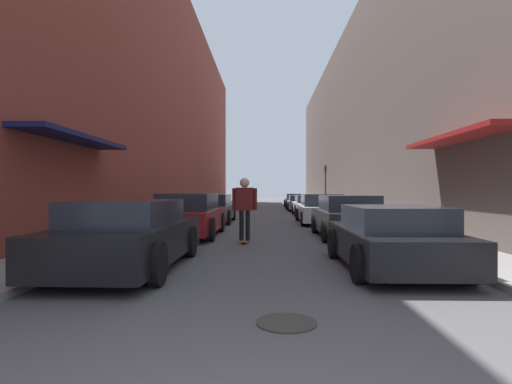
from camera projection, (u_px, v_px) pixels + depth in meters
The scene contains 17 objects.
ground at pixel (265, 218), 22.24m from camera, with size 115.13×115.13×0.00m, color #515154.
curb_strip_left at pixel (201, 211), 27.59m from camera, with size 1.80×52.33×0.12m.
curb_strip_right at pixel (331, 212), 27.36m from camera, with size 1.80×52.33×0.12m.
building_row_left at pixel (159, 103), 27.62m from camera, with size 4.90×52.33×15.21m.
building_row_right at pixel (374, 121), 27.26m from camera, with size 4.90×52.33×12.56m.
parked_car_left_0 at pixel (129, 235), 7.72m from camera, with size 2.01×4.60×1.34m.
parked_car_left_1 at pixel (189, 216), 13.23m from camera, with size 1.99×4.48×1.43m.
parked_car_left_2 at pixel (211, 209), 18.87m from camera, with size 2.03×4.56×1.33m.
parked_car_right_0 at pixel (391, 239), 7.68m from camera, with size 1.98×3.96×1.23m.
parked_car_right_1 at pixel (347, 217), 12.90m from camera, with size 1.98×4.09×1.37m.
parked_car_right_2 at pixel (320, 209), 18.45m from camera, with size 2.06×4.83×1.35m.
parked_car_right_3 at pixel (309, 205), 24.22m from camera, with size 1.91×4.19×1.23m.
parked_car_right_4 at pixel (300, 203), 30.04m from camera, with size 1.93×4.74×1.15m.
parked_car_right_5 at pixel (295, 201), 35.86m from camera, with size 1.86×4.62×1.20m.
skateboarder at pixel (245, 203), 11.58m from camera, with size 0.72×0.78×1.89m.
manhole_cover at pixel (286, 323), 4.59m from camera, with size 0.70×0.70×0.02m.
traffic_light at pixel (325, 182), 29.24m from camera, with size 0.16×0.22×3.23m.
Camera 1 is at (0.03, -1.31, 1.54)m, focal length 28.00 mm.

